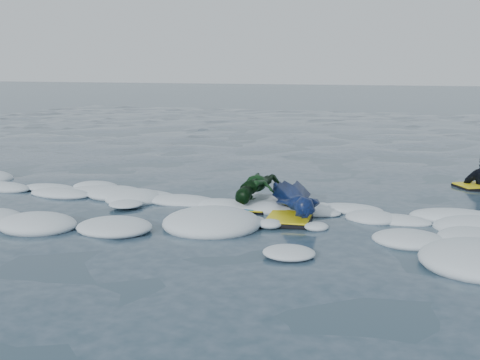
{
  "coord_description": "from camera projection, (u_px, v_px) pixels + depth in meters",
  "views": [
    {
      "loc": [
        3.12,
        -6.76,
        2.08
      ],
      "look_at": [
        0.25,
        1.6,
        0.4
      ],
      "focal_mm": 45.0,
      "sensor_mm": 36.0,
      "label": 1
    }
  ],
  "objects": [
    {
      "name": "prone_woman_unit",
      "position": [
        295.0,
        201.0,
        8.45
      ],
      "size": [
        1.2,
        1.71,
        0.42
      ],
      "rotation": [
        0.0,
        0.0,
        1.67
      ],
      "color": "black",
      "rests_on": "ground"
    },
    {
      "name": "ground",
      "position": [
        181.0,
        231.0,
        7.66
      ],
      "size": [
        120.0,
        120.0,
        0.0
      ],
      "primitive_type": "plane",
      "color": "#163036",
      "rests_on": "ground"
    },
    {
      "name": "prone_child_unit",
      "position": [
        257.0,
        191.0,
        9.0
      ],
      "size": [
        0.64,
        1.23,
        0.47
      ],
      "rotation": [
        0.0,
        0.0,
        1.68
      ],
      "color": "black",
      "rests_on": "ground"
    },
    {
      "name": "foam_band",
      "position": [
        211.0,
        213.0,
        8.62
      ],
      "size": [
        12.0,
        3.1,
        0.3
      ],
      "primitive_type": null,
      "color": "white",
      "rests_on": "ground"
    }
  ]
}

